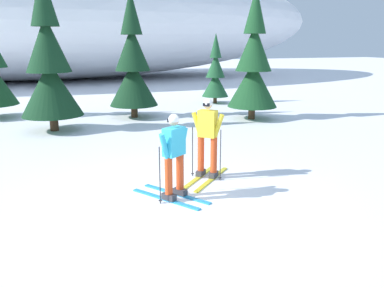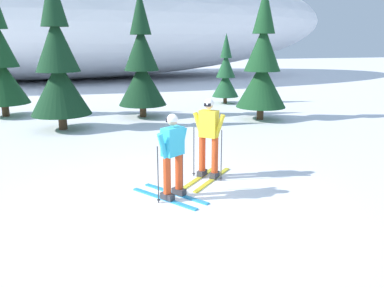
% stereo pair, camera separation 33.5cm
% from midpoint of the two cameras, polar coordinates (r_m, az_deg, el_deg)
% --- Properties ---
extents(ground_plane, '(120.00, 120.00, 0.00)m').
position_cam_midpoint_polar(ground_plane, '(7.76, -0.55, -8.17)').
color(ground_plane, white).
extents(skier_yellow_jacket, '(1.52, 1.55, 1.81)m').
position_cam_midpoint_polar(skier_yellow_jacket, '(8.74, 3.50, 0.94)').
color(skier_yellow_jacket, gold).
rests_on(skier_yellow_jacket, ground).
extents(skier_cyan_jacket, '(1.29, 1.64, 1.69)m').
position_cam_midpoint_polar(skier_cyan_jacket, '(7.58, -1.58, -1.62)').
color(skier_cyan_jacket, '#2893CC').
rests_on(skier_cyan_jacket, ground).
extents(pine_tree_far_left, '(2.07, 2.07, 5.36)m').
position_cam_midpoint_polar(pine_tree_far_left, '(17.86, -25.63, 10.74)').
color(pine_tree_far_left, '#47301E').
rests_on(pine_tree_far_left, ground).
extents(pine_tree_center_left, '(2.07, 2.07, 5.35)m').
position_cam_midpoint_polar(pine_tree_center_left, '(14.33, -18.22, 10.81)').
color(pine_tree_center_left, '#47301E').
rests_on(pine_tree_center_left, ground).
extents(pine_tree_center, '(1.94, 1.94, 5.02)m').
position_cam_midpoint_polar(pine_tree_center, '(16.15, -6.72, 11.27)').
color(pine_tree_center, '#47301E').
rests_on(pine_tree_center, ground).
extents(pine_tree_center_right, '(1.95, 1.95, 5.06)m').
position_cam_midpoint_polar(pine_tree_center_right, '(15.75, 10.76, 11.10)').
color(pine_tree_center_right, '#47301E').
rests_on(pine_tree_center_right, ground).
extents(pine_tree_far_right, '(1.33, 1.33, 3.44)m').
position_cam_midpoint_polar(pine_tree_far_right, '(19.91, 5.39, 10.00)').
color(pine_tree_far_right, '#47301E').
rests_on(pine_tree_far_right, ground).
extents(snow_ridge_background, '(49.54, 21.38, 9.72)m').
position_cam_midpoint_polar(snow_ridge_background, '(35.55, -20.50, 16.68)').
color(snow_ridge_background, white).
rests_on(snow_ridge_background, ground).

